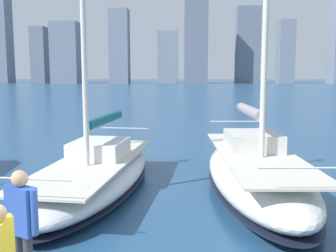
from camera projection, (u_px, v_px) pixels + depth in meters
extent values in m
cube|color=slate|center=(286.00, 52.00, 160.93)|extent=(6.25, 7.41, 25.58)
cube|color=slate|center=(248.00, 45.00, 166.05)|extent=(9.71, 7.51, 31.70)
cube|color=slate|center=(196.00, 41.00, 154.23)|extent=(9.13, 7.45, 33.58)
cube|color=gray|center=(168.00, 58.00, 161.15)|extent=(8.08, 6.61, 21.05)
cube|color=slate|center=(119.00, 47.00, 155.53)|extent=(7.55, 7.18, 29.02)
cube|color=slate|center=(66.00, 53.00, 156.66)|extent=(10.64, 8.43, 24.24)
cube|color=slate|center=(41.00, 55.00, 171.94)|extent=(6.19, 10.61, 23.92)
cube|color=slate|center=(1.00, 20.00, 170.99)|extent=(7.18, 8.19, 54.63)
ellipsoid|color=white|center=(256.00, 175.00, 12.02)|extent=(3.02, 8.77, 1.29)
ellipsoid|color=black|center=(255.00, 187.00, 12.07)|extent=(3.04, 8.82, 0.10)
cube|color=beige|center=(256.00, 154.00, 11.94)|extent=(2.50, 7.71, 0.06)
cube|color=silver|center=(253.00, 141.00, 12.41)|extent=(1.68, 1.97, 0.55)
cylinder|color=silver|center=(249.00, 114.00, 12.96)|extent=(0.27, 3.64, 0.12)
cylinder|color=gray|center=(249.00, 111.00, 12.94)|extent=(0.46, 3.36, 0.32)
cylinder|color=silver|center=(301.00, 168.00, 7.91)|extent=(1.73, 0.11, 0.04)
cylinder|color=silver|center=(235.00, 121.00, 15.74)|extent=(2.00, 0.12, 0.04)
ellipsoid|color=silver|center=(95.00, 177.00, 12.47)|extent=(3.58, 9.05, 0.96)
ellipsoid|color=black|center=(95.00, 185.00, 12.50)|extent=(3.60, 9.10, 0.10)
cube|color=beige|center=(94.00, 161.00, 12.40)|extent=(2.99, 7.95, 0.06)
cube|color=silver|center=(99.00, 149.00, 12.88)|extent=(1.81, 2.10, 0.55)
cylinder|color=silver|center=(83.00, 23.00, 11.20)|extent=(0.16, 0.16, 8.32)
cylinder|color=silver|center=(105.00, 123.00, 13.43)|extent=(0.49, 3.70, 0.12)
cylinder|color=#19606B|center=(105.00, 119.00, 13.41)|extent=(0.66, 3.43, 0.32)
cylinder|color=silver|center=(31.00, 179.00, 8.35)|extent=(1.76, 0.22, 0.04)
cylinder|color=silver|center=(125.00, 128.00, 16.23)|extent=(2.03, 0.24, 0.04)
cylinder|color=yellow|center=(9.00, 237.00, 4.91)|extent=(0.09, 0.09, 0.58)
cube|color=#284CB7|center=(21.00, 210.00, 5.58)|extent=(0.52, 0.41, 0.70)
cylinder|color=#284CB7|center=(34.00, 212.00, 5.44)|extent=(0.10, 0.10, 0.64)
cylinder|color=#284CB7|center=(9.00, 205.00, 5.72)|extent=(0.10, 0.10, 0.64)
sphere|color=tan|center=(20.00, 178.00, 5.52)|extent=(0.24, 0.24, 0.24)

